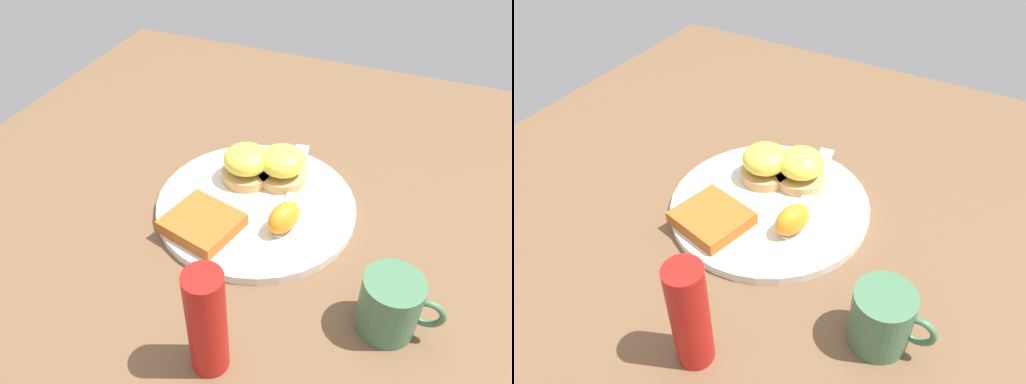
% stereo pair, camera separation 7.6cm
% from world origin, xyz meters
% --- Properties ---
extents(ground_plane, '(1.10, 1.10, 0.00)m').
position_xyz_m(ground_plane, '(0.00, 0.00, 0.00)').
color(ground_plane, brown).
extents(plate, '(0.31, 0.31, 0.01)m').
position_xyz_m(plate, '(0.00, 0.00, 0.01)').
color(plate, silver).
rests_on(plate, ground_plane).
extents(sandwich_benedict_left, '(0.08, 0.08, 0.06)m').
position_xyz_m(sandwich_benedict_left, '(0.02, 0.07, 0.04)').
color(sandwich_benedict_left, tan).
rests_on(sandwich_benedict_left, plate).
extents(sandwich_benedict_right, '(0.08, 0.08, 0.06)m').
position_xyz_m(sandwich_benedict_right, '(-0.04, 0.05, 0.04)').
color(sandwich_benedict_right, tan).
rests_on(sandwich_benedict_right, plate).
extents(hashbrown_patty, '(0.12, 0.11, 0.02)m').
position_xyz_m(hashbrown_patty, '(-0.05, -0.08, 0.02)').
color(hashbrown_patty, '#AD5A21').
rests_on(hashbrown_patty, plate).
extents(orange_wedge, '(0.05, 0.07, 0.04)m').
position_xyz_m(orange_wedge, '(0.06, -0.04, 0.04)').
color(orange_wedge, orange).
rests_on(orange_wedge, plate).
extents(fork, '(0.05, 0.23, 0.00)m').
position_xyz_m(fork, '(0.04, 0.07, 0.02)').
color(fork, silver).
rests_on(fork, plate).
extents(cup, '(0.10, 0.07, 0.08)m').
position_xyz_m(cup, '(0.23, -0.14, 0.04)').
color(cup, '#42704C').
rests_on(cup, ground_plane).
extents(condiment_bottle, '(0.04, 0.04, 0.15)m').
position_xyz_m(condiment_bottle, '(0.05, -0.26, 0.07)').
color(condiment_bottle, '#B21914').
rests_on(condiment_bottle, ground_plane).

